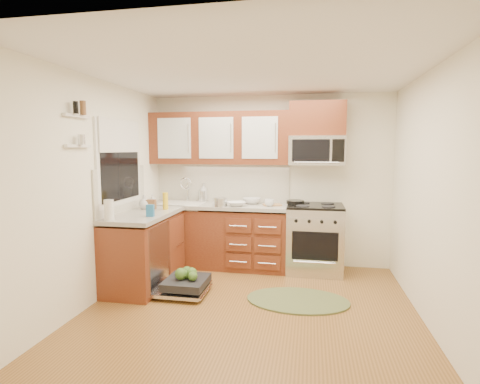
% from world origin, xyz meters
% --- Properties ---
extents(floor, '(3.50, 3.50, 0.00)m').
position_xyz_m(floor, '(0.00, 0.00, 0.00)').
color(floor, brown).
rests_on(floor, ground).
extents(ceiling, '(3.50, 3.50, 0.00)m').
position_xyz_m(ceiling, '(0.00, 0.00, 2.50)').
color(ceiling, white).
rests_on(ceiling, ground).
extents(wall_back, '(3.50, 0.04, 2.50)m').
position_xyz_m(wall_back, '(0.00, 1.75, 1.25)').
color(wall_back, white).
rests_on(wall_back, ground).
extents(wall_front, '(3.50, 0.04, 2.50)m').
position_xyz_m(wall_front, '(0.00, -1.75, 1.25)').
color(wall_front, white).
rests_on(wall_front, ground).
extents(wall_left, '(0.04, 3.50, 2.50)m').
position_xyz_m(wall_left, '(-1.75, 0.00, 1.25)').
color(wall_left, white).
rests_on(wall_left, ground).
extents(wall_right, '(0.04, 3.50, 2.50)m').
position_xyz_m(wall_right, '(1.75, 0.00, 1.25)').
color(wall_right, white).
rests_on(wall_right, ground).
extents(base_cabinet_back, '(2.05, 0.60, 0.85)m').
position_xyz_m(base_cabinet_back, '(-0.73, 1.45, 0.42)').
color(base_cabinet_back, '#5A2114').
rests_on(base_cabinet_back, ground).
extents(base_cabinet_left, '(0.60, 1.25, 0.85)m').
position_xyz_m(base_cabinet_left, '(-1.45, 0.52, 0.42)').
color(base_cabinet_left, '#5A2114').
rests_on(base_cabinet_left, ground).
extents(countertop_back, '(2.07, 0.64, 0.05)m').
position_xyz_m(countertop_back, '(-0.72, 1.44, 0.90)').
color(countertop_back, '#A7A499').
rests_on(countertop_back, base_cabinet_back).
extents(countertop_left, '(0.64, 1.27, 0.05)m').
position_xyz_m(countertop_left, '(-1.44, 0.53, 0.90)').
color(countertop_left, '#A7A499').
rests_on(countertop_left, base_cabinet_left).
extents(backsplash_back, '(2.05, 0.02, 0.57)m').
position_xyz_m(backsplash_back, '(-0.73, 1.74, 1.21)').
color(backsplash_back, silver).
rests_on(backsplash_back, ground).
extents(backsplash_left, '(0.02, 1.25, 0.57)m').
position_xyz_m(backsplash_left, '(-1.74, 0.52, 1.21)').
color(backsplash_left, silver).
rests_on(backsplash_left, ground).
extents(upper_cabinets, '(2.05, 0.35, 0.75)m').
position_xyz_m(upper_cabinets, '(-0.73, 1.57, 1.88)').
color(upper_cabinets, '#5A2114').
rests_on(upper_cabinets, ground).
extents(cabinet_over_mw, '(0.76, 0.35, 0.47)m').
position_xyz_m(cabinet_over_mw, '(0.68, 1.57, 2.13)').
color(cabinet_over_mw, '#5A2114').
rests_on(cabinet_over_mw, ground).
extents(range, '(0.76, 0.64, 0.95)m').
position_xyz_m(range, '(0.68, 1.43, 0.47)').
color(range, silver).
rests_on(range, ground).
extents(microwave, '(0.76, 0.38, 0.40)m').
position_xyz_m(microwave, '(0.68, 1.55, 1.70)').
color(microwave, silver).
rests_on(microwave, ground).
extents(sink, '(0.62, 0.50, 0.26)m').
position_xyz_m(sink, '(-1.25, 1.42, 0.80)').
color(sink, white).
rests_on(sink, ground).
extents(dishwasher, '(0.70, 0.60, 0.20)m').
position_xyz_m(dishwasher, '(-0.86, 0.30, 0.10)').
color(dishwasher, silver).
rests_on(dishwasher, ground).
extents(window, '(0.03, 1.05, 1.05)m').
position_xyz_m(window, '(-1.74, 0.50, 1.55)').
color(window, white).
rests_on(window, ground).
extents(window_blind, '(0.02, 0.96, 0.40)m').
position_xyz_m(window_blind, '(-1.71, 0.50, 1.88)').
color(window_blind, white).
rests_on(window_blind, ground).
extents(shelf_upper, '(0.04, 0.40, 0.03)m').
position_xyz_m(shelf_upper, '(-1.72, -0.35, 2.05)').
color(shelf_upper, white).
rests_on(shelf_upper, ground).
extents(shelf_lower, '(0.04, 0.40, 0.03)m').
position_xyz_m(shelf_lower, '(-1.72, -0.35, 1.75)').
color(shelf_lower, white).
rests_on(shelf_lower, ground).
extents(rug, '(1.25, 0.91, 0.02)m').
position_xyz_m(rug, '(0.49, 0.33, 0.01)').
color(rug, '#595F36').
rests_on(rug, ground).
extents(skillet, '(0.30, 0.30, 0.05)m').
position_xyz_m(skillet, '(0.40, 1.50, 0.97)').
color(skillet, black).
rests_on(skillet, range).
extents(stock_pot, '(0.25, 0.25, 0.12)m').
position_xyz_m(stock_pot, '(-0.63, 1.22, 0.99)').
color(stock_pot, silver).
rests_on(stock_pot, countertop_back).
extents(cutting_board, '(0.29, 0.23, 0.02)m').
position_xyz_m(cutting_board, '(0.08, 1.44, 0.93)').
color(cutting_board, '#9F6948').
rests_on(cutting_board, countertop_back).
extents(canister, '(0.13, 0.13, 0.17)m').
position_xyz_m(canister, '(-1.00, 1.59, 1.01)').
color(canister, silver).
rests_on(canister, countertop_back).
extents(paper_towel_roll, '(0.13, 0.13, 0.23)m').
position_xyz_m(paper_towel_roll, '(-1.60, -0.02, 1.04)').
color(paper_towel_roll, white).
rests_on(paper_towel_roll, countertop_left).
extents(mustard_bottle, '(0.08, 0.08, 0.22)m').
position_xyz_m(mustard_bottle, '(-1.28, 0.83, 1.04)').
color(mustard_bottle, yellow).
rests_on(mustard_bottle, countertop_left).
extents(red_bottle, '(0.07, 0.07, 0.21)m').
position_xyz_m(red_bottle, '(-1.62, 0.00, 1.03)').
color(red_bottle, red).
rests_on(red_bottle, countertop_left).
extents(wooden_box, '(0.13, 0.10, 0.13)m').
position_xyz_m(wooden_box, '(-1.48, 0.82, 0.99)').
color(wooden_box, brown).
rests_on(wooden_box, countertop_left).
extents(blue_carton, '(0.09, 0.06, 0.14)m').
position_xyz_m(blue_carton, '(-1.25, 0.29, 1.00)').
color(blue_carton, '#22669F').
rests_on(blue_carton, countertop_left).
extents(bowl_a, '(0.32, 0.32, 0.06)m').
position_xyz_m(bowl_a, '(-0.41, 1.28, 0.96)').
color(bowl_a, '#999999').
rests_on(bowl_a, countertop_back).
extents(bowl_b, '(0.35, 0.35, 0.08)m').
position_xyz_m(bowl_b, '(-0.23, 1.55, 0.97)').
color(bowl_b, '#999999').
rests_on(bowl_b, countertop_back).
extents(cup, '(0.14, 0.14, 0.10)m').
position_xyz_m(cup, '(0.05, 1.35, 0.98)').
color(cup, '#999999').
rests_on(cup, countertop_back).
extents(soap_bottle_a, '(0.14, 0.14, 0.28)m').
position_xyz_m(soap_bottle_a, '(-1.00, 1.68, 1.07)').
color(soap_bottle_a, '#999999').
rests_on(soap_bottle_a, countertop_back).
extents(soap_bottle_b, '(0.09, 0.09, 0.19)m').
position_xyz_m(soap_bottle_b, '(-1.49, 0.89, 1.02)').
color(soap_bottle_b, '#999999').
rests_on(soap_bottle_b, countertop_left).
extents(soap_bottle_c, '(0.20, 0.20, 0.19)m').
position_xyz_m(soap_bottle_c, '(-1.56, 0.80, 1.02)').
color(soap_bottle_c, '#999999').
rests_on(soap_bottle_c, countertop_left).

